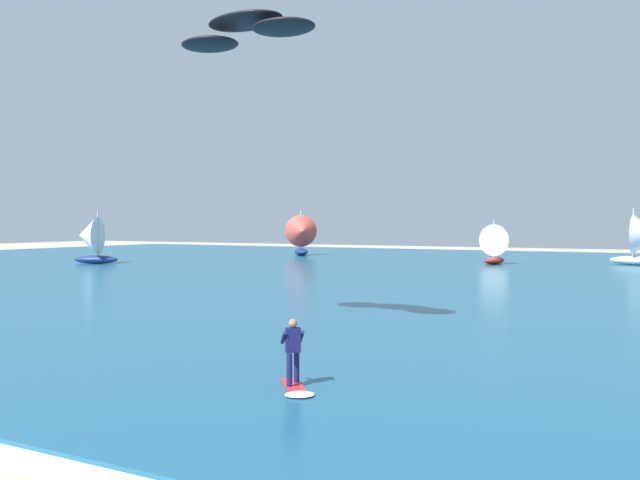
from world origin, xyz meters
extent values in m
cube|color=navy|center=(0.00, 50.40, 0.05)|extent=(160.00, 90.00, 0.10)
cube|color=red|center=(0.44, 11.40, 0.12)|extent=(1.23, 1.36, 0.05)
cylinder|color=#19194C|center=(0.46, 11.18, 0.55)|extent=(0.14, 0.14, 0.80)
cylinder|color=#19194C|center=(0.42, 11.61, 0.55)|extent=(0.14, 0.14, 0.80)
cube|color=#19194C|center=(0.44, 11.40, 1.25)|extent=(0.42, 0.40, 0.60)
sphere|color=#9E7051|center=(0.44, 11.40, 1.66)|extent=(0.22, 0.22, 0.22)
cylinder|color=#19194C|center=(0.22, 11.32, 1.30)|extent=(0.39, 0.44, 0.39)
cylinder|color=#19194C|center=(0.56, 11.60, 1.30)|extent=(0.39, 0.44, 0.39)
ellipsoid|color=white|center=(1.05, 10.66, 0.14)|extent=(0.92, 0.91, 0.08)
ellipsoid|color=black|center=(-5.61, 18.21, 11.69)|extent=(3.62, 2.51, 0.39)
ellipsoid|color=black|center=(-7.48, 18.51, 11.14)|extent=(2.74, 2.37, 0.39)
ellipsoid|color=black|center=(-3.74, 17.91, 11.14)|extent=(2.74, 2.37, 0.39)
ellipsoid|color=navy|center=(-41.67, 44.96, 0.51)|extent=(4.58, 3.15, 0.82)
cylinder|color=silver|center=(-41.48, 45.05, 3.09)|extent=(0.14, 0.14, 4.35)
cone|color=white|center=(-42.35, 44.66, 2.88)|extent=(3.24, 4.12, 3.66)
ellipsoid|color=white|center=(5.52, 67.54, 0.53)|extent=(4.76, 2.17, 0.86)
cylinder|color=silver|center=(5.31, 67.57, 3.25)|extent=(0.14, 0.14, 4.59)
ellipsoid|color=maroon|center=(-6.70, 62.64, 0.45)|extent=(1.97, 3.86, 0.69)
cylinder|color=silver|center=(-6.74, 62.47, 2.63)|extent=(0.12, 0.12, 3.68)
cone|color=silver|center=(-6.58, 63.26, 2.45)|extent=(3.35, 2.19, 3.09)
ellipsoid|color=navy|center=(-32.31, 69.52, 0.54)|extent=(4.11, 4.79, 0.89)
cylinder|color=silver|center=(-32.44, 69.70, 3.36)|extent=(0.15, 0.15, 4.74)
cone|color=#D84C3F|center=(-31.83, 68.86, 3.12)|extent=(4.44, 4.02, 3.98)
camera|label=1|loc=(8.67, -2.70, 4.13)|focal=37.42mm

